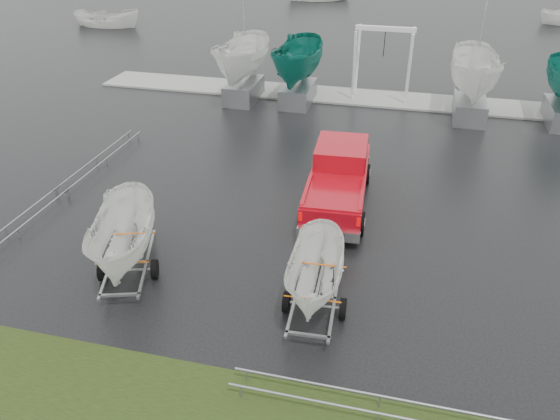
# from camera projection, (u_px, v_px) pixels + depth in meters

# --- Properties ---
(ground_plane) EXTENTS (120.00, 120.00, 0.00)m
(ground_plane) POSITION_uv_depth(u_px,v_px,m) (297.00, 200.00, 21.30)
(ground_plane) COLOR black
(ground_plane) RESTS_ON ground
(dock) EXTENTS (30.00, 3.00, 0.12)m
(dock) POSITION_uv_depth(u_px,v_px,m) (344.00, 96.00, 32.20)
(dock) COLOR #969690
(dock) RESTS_ON ground
(pickup_truck) EXTENTS (2.56, 6.29, 2.06)m
(pickup_truck) POSITION_uv_depth(u_px,v_px,m) (339.00, 175.00, 20.77)
(pickup_truck) COLOR #9F0813
(pickup_truck) RESTS_ON ground
(trailer_hitched) EXTENTS (1.81, 3.66, 4.54)m
(trailer_hitched) POSITION_uv_depth(u_px,v_px,m) (318.00, 237.00, 14.45)
(trailer_hitched) COLOR gray
(trailer_hitched) RESTS_ON ground
(trailer_parked) EXTENTS (2.25, 3.79, 5.21)m
(trailer_parked) POSITION_uv_depth(u_px,v_px,m) (118.00, 195.00, 15.71)
(trailer_parked) COLOR gray
(trailer_parked) RESTS_ON ground
(boat_hoist) EXTENTS (3.30, 2.18, 4.12)m
(boat_hoist) POSITION_uv_depth(u_px,v_px,m) (383.00, 53.00, 30.46)
(boat_hoist) COLOR silver
(boat_hoist) RESTS_ON ground
(keelboat_0) EXTENTS (2.45, 3.20, 10.62)m
(keelboat_0) POSITION_uv_depth(u_px,v_px,m) (242.00, 31.00, 29.76)
(keelboat_0) COLOR gray
(keelboat_0) RESTS_ON ground
(keelboat_1) EXTENTS (2.42, 3.20, 7.55)m
(keelboat_1) POSITION_uv_depth(u_px,v_px,m) (299.00, 34.00, 29.29)
(keelboat_1) COLOR gray
(keelboat_1) RESTS_ON ground
(keelboat_2) EXTENTS (2.50, 3.20, 10.67)m
(keelboat_2) POSITION_uv_depth(u_px,v_px,m) (481.00, 43.00, 27.11)
(keelboat_2) COLOR gray
(keelboat_2) RESTS_ON ground
(mast_rack_0) EXTENTS (0.56, 6.50, 0.06)m
(mast_rack_0) POSITION_uv_depth(u_px,v_px,m) (101.00, 158.00, 23.84)
(mast_rack_0) COLOR gray
(mast_rack_0) RESTS_ON ground
(mast_rack_1) EXTENTS (0.56, 6.50, 0.06)m
(mast_rack_1) POSITION_uv_depth(u_px,v_px,m) (11.00, 229.00, 18.80)
(mast_rack_1) COLOR gray
(mast_rack_1) RESTS_ON ground
(mast_rack_2) EXTENTS (7.00, 0.56, 0.06)m
(mast_rack_2) POSITION_uv_depth(u_px,v_px,m) (379.00, 404.00, 12.30)
(mast_rack_2) COLOR gray
(mast_rack_2) RESTS_ON ground
(moored_boat_0) EXTENTS (2.55, 2.49, 11.17)m
(moored_boat_0) POSITION_uv_depth(u_px,v_px,m) (108.00, 26.00, 49.53)
(moored_boat_0) COLOR silver
(moored_boat_0) RESTS_ON ground
(moored_boat_1) EXTENTS (3.57, 3.53, 11.71)m
(moored_boat_1) POSITION_uv_depth(u_px,v_px,m) (318.00, 0.00, 61.89)
(moored_boat_1) COLOR silver
(moored_boat_1) RESTS_ON ground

